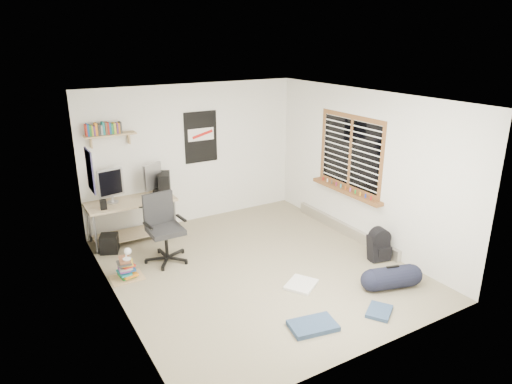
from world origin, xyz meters
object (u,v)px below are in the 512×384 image
office_chair (166,231)px  book_stack (126,269)px  desk (132,219)px  backpack (379,248)px  duffel_bag (392,279)px

office_chair → book_stack: 0.80m
desk → book_stack: size_ratio=3.23×
book_stack → desk: bearing=69.5°
backpack → duffel_bag: duffel_bag is taller
desk → book_stack: bearing=-108.0°
desk → office_chair: bearing=-75.9°
office_chair → duffel_bag: size_ratio=1.74×
desk → backpack: 4.03m
desk → duffel_bag: size_ratio=2.37×
backpack → book_stack: size_ratio=0.93×
backpack → book_stack: bearing=170.7°
desk → backpack: (3.03, -2.65, -0.16)m
office_chair → backpack: size_ratio=2.55×
office_chair → desk: bearing=97.6°
desk → duffel_bag: desk is taller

